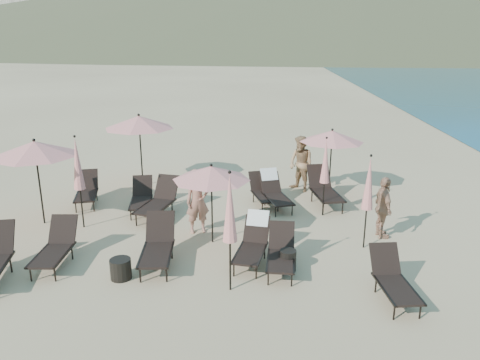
# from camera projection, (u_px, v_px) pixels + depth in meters

# --- Properties ---
(ground) EXTENTS (800.00, 800.00, 0.00)m
(ground) POSITION_uv_depth(u_px,v_px,m) (242.00, 277.00, 9.98)
(ground) COLOR #D6BA8C
(ground) RESTS_ON ground
(volcanic_headland) EXTENTS (690.00, 690.00, 55.00)m
(volcanic_headland) POSITION_uv_depth(u_px,v_px,m) (383.00, 0.00, 287.38)
(volcanic_headland) COLOR brown
(volcanic_headland) RESTS_ON ground
(hotel_skyline) EXTENTS (109.00, 82.00, 55.00)m
(hotel_skyline) POSITION_uv_depth(u_px,v_px,m) (103.00, 2.00, 266.75)
(hotel_skyline) COLOR beige
(hotel_skyline) RESTS_ON ground
(lounger_1) EXTENTS (0.69, 1.66, 0.94)m
(lounger_1) POSITION_uv_depth(u_px,v_px,m) (55.00, 247.00, 10.42)
(lounger_1) COLOR black
(lounger_1) RESTS_ON ground
(lounger_2) EXTENTS (0.82, 1.80, 1.00)m
(lounger_2) POSITION_uv_depth(u_px,v_px,m) (158.00, 245.00, 10.43)
(lounger_2) COLOR black
(lounger_2) RESTS_ON ground
(lounger_3) EXTENTS (0.86, 1.69, 1.00)m
(lounger_3) POSITION_uv_depth(u_px,v_px,m) (253.00, 241.00, 10.60)
(lounger_3) COLOR black
(lounger_3) RESTS_ON ground
(lounger_4) EXTENTS (0.66, 1.57, 0.88)m
(lounger_4) POSITION_uv_depth(u_px,v_px,m) (281.00, 252.00, 10.21)
(lounger_4) COLOR black
(lounger_4) RESTS_ON ground
(lounger_5) EXTENTS (0.77, 1.61, 0.89)m
(lounger_5) POSITION_uv_depth(u_px,v_px,m) (393.00, 279.00, 9.07)
(lounger_5) COLOR black
(lounger_5) RESTS_ON ground
(lounger_6) EXTENTS (0.99, 1.70, 0.92)m
(lounger_6) POSITION_uv_depth(u_px,v_px,m) (87.00, 190.00, 14.27)
(lounger_6) COLOR black
(lounger_6) RESTS_ON ground
(lounger_7) EXTENTS (0.85, 1.65, 0.90)m
(lounger_7) POSITION_uv_depth(u_px,v_px,m) (141.00, 197.00, 13.68)
(lounger_7) COLOR black
(lounger_7) RESTS_ON ground
(lounger_8) EXTENTS (1.06, 1.89, 1.03)m
(lounger_8) POSITION_uv_depth(u_px,v_px,m) (159.00, 200.00, 13.25)
(lounger_8) COLOR black
(lounger_8) RESTS_ON ground
(lounger_9) EXTENTS (1.07, 1.76, 1.03)m
(lounger_9) POSITION_uv_depth(u_px,v_px,m) (275.00, 191.00, 14.02)
(lounger_9) COLOR black
(lounger_9) RESTS_ON ground
(lounger_10) EXTENTS (1.01, 1.63, 0.88)m
(lounger_10) POSITION_uv_depth(u_px,v_px,m) (263.00, 191.00, 14.23)
(lounger_10) COLOR black
(lounger_10) RESTS_ON ground
(lounger_11) EXTENTS (1.04, 1.95, 1.07)m
(lounger_11) POSITION_uv_depth(u_px,v_px,m) (324.00, 189.00, 14.20)
(lounger_11) COLOR black
(lounger_11) RESTS_ON ground
(umbrella_open_0) EXTENTS (2.21, 2.21, 2.38)m
(umbrella_open_0) POSITION_uv_depth(u_px,v_px,m) (35.00, 149.00, 12.27)
(umbrella_open_0) COLOR black
(umbrella_open_0) RESTS_ON ground
(umbrella_open_1) EXTENTS (1.89, 1.89, 2.03)m
(umbrella_open_1) POSITION_uv_depth(u_px,v_px,m) (211.00, 173.00, 11.17)
(umbrella_open_1) COLOR black
(umbrella_open_1) RESTS_ON ground
(umbrella_open_2) EXTENTS (2.31, 2.31, 2.49)m
(umbrella_open_2) POSITION_uv_depth(u_px,v_px,m) (139.00, 122.00, 15.53)
(umbrella_open_2) COLOR black
(umbrella_open_2) RESTS_ON ground
(umbrella_open_3) EXTENTS (2.02, 2.02, 2.17)m
(umbrella_open_3) POSITION_uv_depth(u_px,v_px,m) (332.00, 136.00, 14.70)
(umbrella_open_3) COLOR black
(umbrella_open_3) RESTS_ON ground
(umbrella_closed_0) EXTENTS (0.29, 0.29, 2.52)m
(umbrella_closed_0) POSITION_uv_depth(u_px,v_px,m) (230.00, 209.00, 8.98)
(umbrella_closed_0) COLOR black
(umbrella_closed_0) RESTS_ON ground
(umbrella_closed_1) EXTENTS (0.27, 0.27, 2.30)m
(umbrella_closed_1) POSITION_uv_depth(u_px,v_px,m) (325.00, 161.00, 12.99)
(umbrella_closed_1) COLOR black
(umbrella_closed_1) RESTS_ON ground
(umbrella_closed_2) EXTENTS (0.30, 0.30, 2.53)m
(umbrella_closed_2) POSITION_uv_depth(u_px,v_px,m) (77.00, 164.00, 12.10)
(umbrella_closed_2) COLOR black
(umbrella_closed_2) RESTS_ON ground
(umbrella_closed_3) EXTENTS (0.27, 0.27, 2.34)m
(umbrella_closed_3) POSITION_uv_depth(u_px,v_px,m) (369.00, 184.00, 10.92)
(umbrella_closed_3) COLOR black
(umbrella_closed_3) RESTS_ON ground
(side_table_0) EXTENTS (0.45, 0.45, 0.44)m
(side_table_0) POSITION_uv_depth(u_px,v_px,m) (121.00, 269.00, 9.87)
(side_table_0) COLOR black
(side_table_0) RESTS_ON ground
(side_table_1) EXTENTS (0.36, 0.36, 0.49)m
(side_table_1) POSITION_uv_depth(u_px,v_px,m) (288.00, 261.00, 10.19)
(side_table_1) COLOR black
(side_table_1) RESTS_ON ground
(beachgoer_a) EXTENTS (0.72, 0.60, 1.70)m
(beachgoer_a) POSITION_uv_depth(u_px,v_px,m) (198.00, 201.00, 12.07)
(beachgoer_a) COLOR #A36B58
(beachgoer_a) RESTS_ON ground
(beachgoer_b) EXTENTS (1.11, 1.13, 1.83)m
(beachgoer_b) POSITION_uv_depth(u_px,v_px,m) (301.00, 164.00, 15.36)
(beachgoer_b) COLOR #A07952
(beachgoer_b) RESTS_ON ground
(beachgoer_c) EXTENTS (0.50, 0.97, 1.59)m
(beachgoer_c) POSITION_uv_depth(u_px,v_px,m) (383.00, 208.00, 11.77)
(beachgoer_c) COLOR tan
(beachgoer_c) RESTS_ON ground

